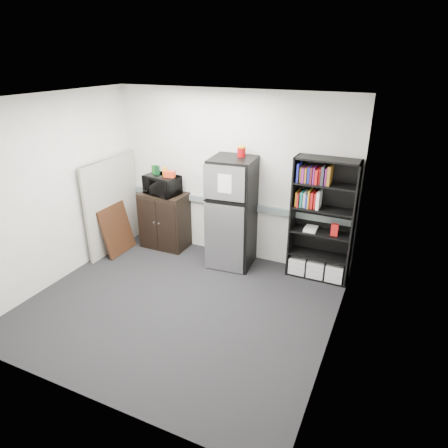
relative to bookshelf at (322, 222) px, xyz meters
name	(u,v)px	position (x,y,z in m)	size (l,w,h in m)	color
floor	(179,305)	(-1.53, -1.57, -0.91)	(4.00, 4.00, 0.00)	black
wall_back	(231,177)	(-1.53, 0.18, 0.44)	(4.00, 0.02, 2.70)	silver
wall_right	(339,243)	(0.47, -1.57, 0.44)	(0.02, 3.50, 2.70)	silver
wall_left	(53,192)	(-3.53, -1.57, 0.44)	(0.02, 3.50, 2.70)	silver
ceiling	(168,100)	(-1.53, -1.57, 1.79)	(4.00, 3.50, 0.02)	white
electrical_raceway	(230,204)	(-1.53, 0.15, -0.01)	(3.92, 0.05, 0.10)	gray
wall_note	(211,162)	(-1.88, 0.18, 0.64)	(0.14, 0.00, 0.10)	white
bookshelf	(322,222)	(0.00, 0.00, 0.00)	(0.90, 0.34, 1.85)	black
cubicle_partition	(113,204)	(-3.43, -0.49, -0.10)	(0.06, 1.30, 1.62)	#A39D90
cabinet	(165,220)	(-2.68, -0.06, -0.42)	(0.79, 0.52, 0.98)	black
microwave	(162,185)	(-2.68, -0.08, 0.23)	(0.57, 0.39, 0.32)	black
snack_box_a	(154,170)	(-2.84, -0.05, 0.46)	(0.07, 0.05, 0.15)	#1A5C1B
snack_box_b	(157,170)	(-2.78, -0.05, 0.46)	(0.07, 0.05, 0.15)	#0B3419
snack_box_c	(165,171)	(-2.63, -0.05, 0.46)	(0.07, 0.05, 0.14)	orange
snack_bag	(169,174)	(-2.51, -0.10, 0.44)	(0.18, 0.10, 0.10)	red
refrigerator	(233,213)	(-1.36, -0.14, -0.04)	(0.71, 0.74, 1.75)	black
coffee_can	(241,151)	(-1.28, -0.02, 0.92)	(0.13, 0.13, 0.18)	#9C070A
framed_poster	(117,229)	(-3.30, -0.60, -0.49)	(0.23, 0.65, 0.83)	black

